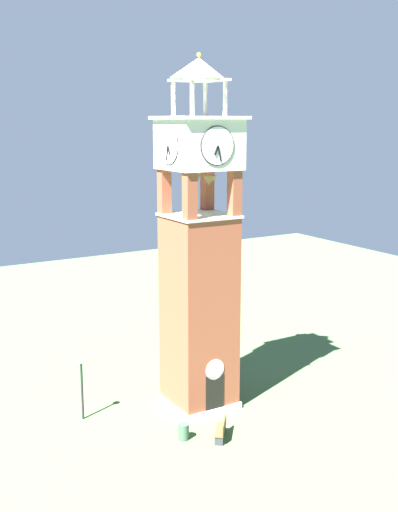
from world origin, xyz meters
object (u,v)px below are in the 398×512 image
(clock_tower, at_px, (199,267))
(lamp_post, at_px, (82,376))
(park_bench, at_px, (222,429))
(trash_bin, at_px, (184,432))

(clock_tower, height_order, lamp_post, clock_tower)
(clock_tower, relative_size, park_bench, 12.17)
(lamp_post, distance_m, trash_bin, 6.07)
(park_bench, height_order, lamp_post, lamp_post)
(park_bench, relative_size, trash_bin, 1.90)
(trash_bin, bearing_deg, clock_tower, 48.38)
(clock_tower, xyz_separation_m, lamp_post, (-6.12, 1.56, -5.31))
(park_bench, distance_m, lamp_post, 7.70)
(clock_tower, bearing_deg, trash_bin, -131.62)
(clock_tower, distance_m, park_bench, 8.29)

